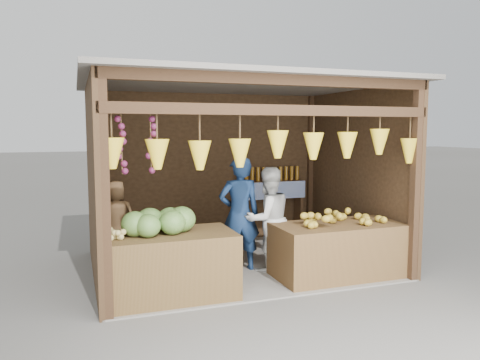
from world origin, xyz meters
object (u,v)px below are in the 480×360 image
(woman_standing, at_px, (268,219))
(counter_right, at_px, (338,250))
(man_standing, at_px, (239,214))
(vendor_seated, at_px, (116,218))
(counter_left, at_px, (173,266))

(woman_standing, bearing_deg, counter_right, 133.45)
(man_standing, distance_m, vendor_seated, 1.68)
(man_standing, xyz_separation_m, vendor_seated, (-1.64, 0.36, -0.02))
(woman_standing, relative_size, vendor_seated, 1.41)
(vendor_seated, bearing_deg, man_standing, 176.49)
(vendor_seated, bearing_deg, woman_standing, 175.70)
(counter_right, xyz_separation_m, man_standing, (-1.15, 0.71, 0.44))
(counter_right, bearing_deg, vendor_seated, 159.01)
(counter_right, xyz_separation_m, vendor_seated, (-2.79, 1.07, 0.42))
(man_standing, height_order, vendor_seated, man_standing)
(counter_right, height_order, vendor_seated, vendor_seated)
(counter_left, bearing_deg, counter_right, 0.97)
(counter_left, height_order, counter_right, counter_left)
(man_standing, xyz_separation_m, woman_standing, (0.38, -0.11, -0.07))
(man_standing, height_order, woman_standing, man_standing)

